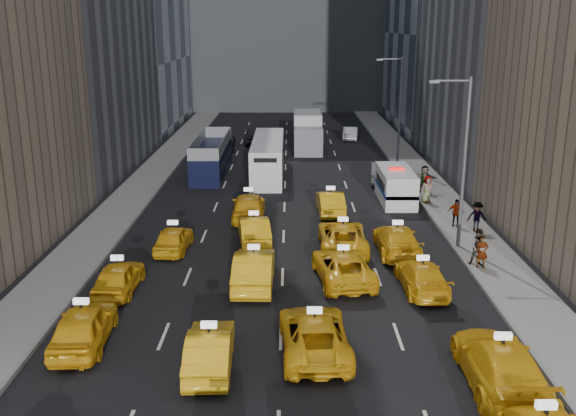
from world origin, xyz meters
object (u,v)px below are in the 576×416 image
nypd_van (396,186)px  pedestrian_0 (482,252)px  box_truck (308,132)px  double_decker (212,156)px  city_bus (268,158)px

nypd_van → pedestrian_0: bearing=-85.3°
box_truck → pedestrian_0: size_ratio=4.75×
nypd_van → pedestrian_0: 12.75m
double_decker → pedestrian_0: bearing=-57.6°
nypd_van → city_bus: bearing=133.8°
city_bus → box_truck: size_ratio=1.47×
city_bus → box_truck: bearing=79.7°
box_truck → pedestrian_0: 31.86m
nypd_van → double_decker: size_ratio=0.55×
nypd_van → box_truck: bearing=101.3°
city_bus → pedestrian_0: bearing=-54.3°
double_decker → box_truck: box_truck is taller
double_decker → pedestrian_0: 26.03m
nypd_van → double_decker: bearing=142.8°
nypd_van → double_decker: double_decker is taller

